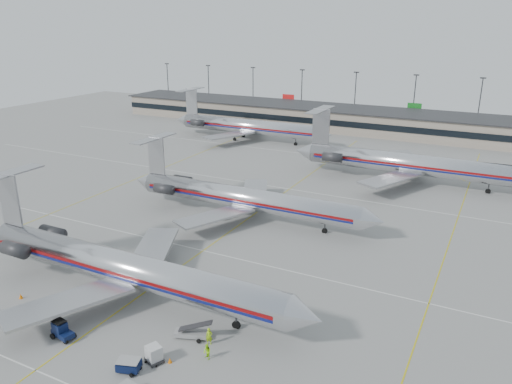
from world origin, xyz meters
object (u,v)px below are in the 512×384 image
Objects in this scene: jet_foreground at (121,266)px; uld_container at (154,354)px; belt_loader at (192,333)px; jet_second_row at (241,197)px; tug_center at (62,330)px.

jet_foreground reaches higher than uld_container.
uld_container is at bearing -121.40° from belt_loader.
jet_second_row is 32.84m from belt_loader.
jet_second_row is 36.86m from tug_center.
jet_second_row is at bearing 90.21° from belt_loader.
tug_center is 0.63× the size of belt_loader.
uld_container is (10.87, -8.18, -2.72)m from jet_foreground.
uld_container is (10.49, 1.24, -0.05)m from tug_center.
jet_foreground reaches higher than belt_loader.
uld_container is at bearing -74.09° from jet_second_row.
jet_foreground is at bearing 144.24° from belt_loader.
jet_foreground reaches higher than tug_center.
jet_second_row reaches higher than tug_center.
tug_center is at bearing -90.56° from jet_second_row.
jet_foreground is 12.70m from belt_loader.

